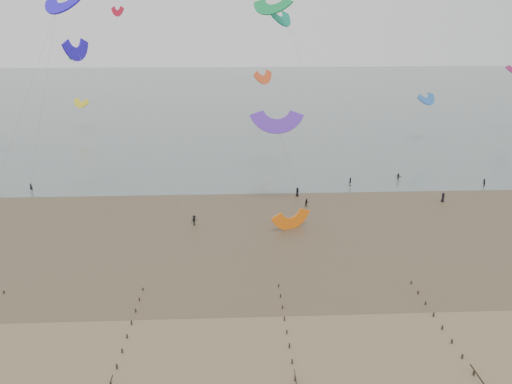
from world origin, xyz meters
TOP-DOWN VIEW (x-y plane):
  - ground at (0.00, 0.00)m, footprint 500.00×500.00m
  - sea_and_shore at (-4.08, 34.40)m, footprint 500.00×665.00m
  - kitesurfers at (17.24, 47.09)m, footprint 96.66×25.31m
  - grounded_kite at (7.89, 31.62)m, footprint 7.96×7.37m
  - kites_airborne at (-5.07, 84.20)m, footprint 243.80×123.49m

SIDE VIEW (x-z plane):
  - ground at x=0.00m, z-range 0.00..0.00m
  - grounded_kite at x=7.89m, z-range -1.75..1.75m
  - sea_and_shore at x=-4.08m, z-range -0.01..0.02m
  - kitesurfers at x=17.24m, z-range -0.05..1.83m
  - kites_airborne at x=-5.07m, z-range 4.05..41.33m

